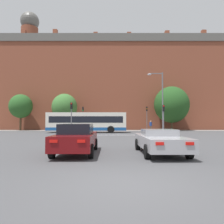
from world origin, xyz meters
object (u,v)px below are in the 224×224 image
Objects in this scene: bus_crossing_lead at (87,122)px; traffic_light_near_right at (163,114)px; street_lamp_junction at (160,97)px; pedestrian_waiting at (72,125)px; car_roadster_right at (160,141)px; car_saloon_left at (76,138)px; traffic_light_far_left at (83,115)px; pedestrian_walking_east at (150,125)px; traffic_light_far_right at (147,114)px; traffic_light_near_left at (71,113)px.

traffic_light_near_right is (10.10, -4.52, 0.95)m from bus_crossing_lead.
street_lamp_junction reaches higher than pedestrian_waiting.
car_roadster_right is 0.64× the size of street_lamp_junction.
car_saloon_left is 1.12× the size of traffic_light_far_left.
street_lamp_junction is 4.38× the size of pedestrian_walking_east.
traffic_light_far_right is at bearing -87.96° from pedestrian_waiting.
traffic_light_near_right reaches higher than pedestrian_walking_east.
street_lamp_junction is (-0.19, -11.74, 1.83)m from traffic_light_far_right.
pedestrian_walking_east is (10.54, 7.08, -0.50)m from bus_crossing_lead.
traffic_light_far_right is at bearing 81.13° from car_roadster_right.
street_lamp_junction is at bearing -45.81° from traffic_light_far_left.
traffic_light_far_right is at bearing 0.95° from traffic_light_far_left.
car_saloon_left is 0.42× the size of bus_crossing_lead.
traffic_light_far_left is at bearing -83.16° from pedestrian_waiting.
pedestrian_waiting is at bearing -173.50° from traffic_light_far_left.
pedestrian_waiting is at bearing 138.92° from street_lamp_junction.
traffic_light_far_right is 2.57× the size of pedestrian_waiting.
bus_crossing_lead is (-6.06, 20.70, 0.91)m from car_roadster_right.
bus_crossing_lead is at bearing -154.03° from pedestrian_waiting.
traffic_light_near_right is at bearing 65.86° from bus_crossing_lead.
traffic_light_far_left is 2.55× the size of pedestrian_waiting.
pedestrian_waiting is at bearing 99.42° from traffic_light_near_left.
car_saloon_left is at bearing -106.07° from traffic_light_far_right.
bus_crossing_lead is at bearing -143.65° from traffic_light_far_right.
car_saloon_left is 28.00m from traffic_light_far_left.
bus_crossing_lead reaches higher than car_saloon_left.
traffic_light_far_left is at bearing -167.93° from bus_crossing_lead.
traffic_light_near_right is 17.68m from pedestrian_waiting.
traffic_light_near_right reaches higher than pedestrian_waiting.
car_roadster_right is at bearing -97.82° from traffic_light_far_right.
street_lamp_junction is at bearing -0.22° from traffic_light_near_left.
traffic_light_near_right is at bearing -10.46° from street_lamp_junction.
traffic_light_near_right is 2.21× the size of pedestrian_waiting.
traffic_light_near_right is 0.86× the size of traffic_light_far_right.
bus_crossing_lead is at bearing 155.86° from traffic_light_near_right.
traffic_light_near_right is (8.23, 16.09, 1.73)m from car_saloon_left.
car_saloon_left is 29.12m from traffic_light_far_right.
pedestrian_waiting is at bearing 100.05° from car_saloon_left.
traffic_light_far_left is 16.22m from street_lamp_junction.
pedestrian_walking_east is at bearing 43.83° from traffic_light_near_left.
pedestrian_waiting is (-1.79, -0.20, -1.88)m from traffic_light_far_left.
pedestrian_waiting is (-13.22, -0.39, -1.90)m from traffic_light_far_right.
traffic_light_far_right reaches higher than traffic_light_far_left.
pedestrian_walking_east is at bearing 79.80° from car_roadster_right.
street_lamp_junction reaches higher than traffic_light_near_left.
traffic_light_far_left is (-1.52, 7.10, 1.30)m from bus_crossing_lead.
bus_crossing_lead is 4.78m from traffic_light_near_left.
traffic_light_far_right reaches higher than traffic_light_near_left.
traffic_light_far_right is at bearing 126.35° from bus_crossing_lead.
bus_crossing_lead is 6.35× the size of pedestrian_walking_east.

